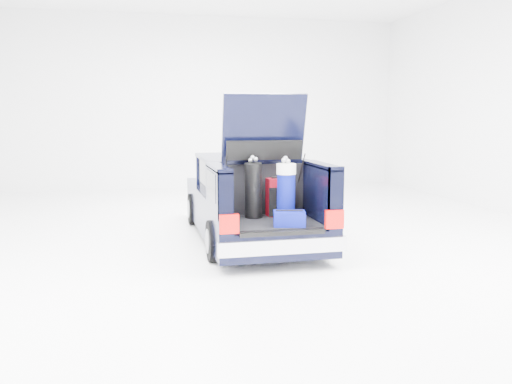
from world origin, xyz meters
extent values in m
plane|color=white|center=(0.00, 0.00, 0.00)|extent=(14.00, 14.00, 0.00)
cube|color=black|center=(0.00, 0.65, 0.50)|extent=(1.75, 3.00, 0.70)
cube|color=black|center=(0.00, 2.22, 0.40)|extent=(1.70, 0.30, 0.50)
cube|color=#B8B8C0|center=(0.00, 2.36, 0.33)|extent=(1.72, 0.10, 0.22)
cube|color=black|center=(0.00, 0.15, 1.12)|extent=(1.55, 1.95, 0.54)
cube|color=black|center=(0.00, 0.15, 1.41)|extent=(1.62, 2.05, 0.06)
cube|color=black|center=(0.00, -1.50, 0.35)|extent=(1.75, 1.30, 0.40)
cube|color=black|center=(0.00, -1.48, 0.57)|extent=(1.32, 1.18, 0.05)
cube|color=black|center=(-0.78, -1.50, 0.97)|extent=(0.20, 1.30, 0.85)
cube|color=black|center=(0.78, -1.50, 0.97)|extent=(0.20, 1.30, 0.85)
cube|color=black|center=(-0.78, -1.50, 1.41)|extent=(0.20, 1.30, 0.06)
cube|color=black|center=(0.78, -1.50, 1.41)|extent=(0.20, 1.30, 0.06)
cube|color=black|center=(0.00, -0.88, 0.97)|extent=(1.36, 0.08, 0.84)
cube|color=#B8B8C0|center=(0.00, -2.18, 0.38)|extent=(1.80, 0.12, 0.20)
cube|color=#A40907|center=(-0.74, -2.15, 0.72)|extent=(0.26, 0.07, 0.26)
cube|color=#A40907|center=(0.74, -2.15, 0.72)|extent=(0.26, 0.07, 0.26)
cube|color=black|center=(0.00, -2.15, 0.56)|extent=(1.20, 0.06, 0.06)
cube|color=black|center=(0.00, -1.05, 1.96)|extent=(1.28, 0.33, 1.03)
cube|color=black|center=(0.00, -1.01, 2.10)|extent=(0.95, 0.17, 0.54)
cylinder|color=black|center=(-0.82, 1.45, 0.31)|extent=(0.20, 0.62, 0.62)
cylinder|color=slate|center=(-0.82, 1.45, 0.31)|extent=(0.23, 0.36, 0.36)
cylinder|color=black|center=(0.82, 1.45, 0.31)|extent=(0.20, 0.62, 0.62)
cylinder|color=slate|center=(0.82, 1.45, 0.31)|extent=(0.23, 0.36, 0.36)
cylinder|color=black|center=(-0.82, -1.35, 0.31)|extent=(0.20, 0.62, 0.62)
cylinder|color=slate|center=(-0.82, -1.35, 0.31)|extent=(0.23, 0.36, 0.36)
cylinder|color=black|center=(0.82, -1.35, 0.31)|extent=(0.20, 0.62, 0.62)
cylinder|color=slate|center=(0.82, -1.35, 0.31)|extent=(0.23, 0.36, 0.36)
cube|color=#63030D|center=(0.23, -1.09, 0.89)|extent=(0.38, 0.25, 0.58)
cube|color=black|center=(0.23, -1.09, 1.20)|extent=(0.24, 0.06, 0.03)
cube|color=black|center=(0.23, -1.21, 0.83)|extent=(0.38, 0.04, 0.45)
cylinder|color=black|center=(-0.20, -1.19, 1.02)|extent=(0.34, 0.37, 0.85)
cube|color=white|center=(-0.20, -1.08, 1.05)|extent=(0.10, 0.05, 0.30)
sphere|color=#99999E|center=(-0.24, -1.17, 1.48)|extent=(0.07, 0.07, 0.07)
sphere|color=#99999E|center=(-0.17, -1.22, 1.50)|extent=(0.07, 0.07, 0.07)
cylinder|color=black|center=(0.22, -1.52, 0.65)|extent=(0.38, 0.38, 0.11)
cylinder|color=#040966|center=(0.22, -1.52, 1.01)|extent=(0.35, 0.35, 0.60)
cylinder|color=white|center=(0.22, -1.52, 1.37)|extent=(0.38, 0.38, 0.15)
sphere|color=#99999E|center=(0.26, -1.50, 1.48)|extent=(0.07, 0.07, 0.07)
sphere|color=#99999E|center=(0.22, -1.47, 1.52)|extent=(0.07, 0.07, 0.07)
cube|color=#040966|center=(0.17, -1.89, 0.71)|extent=(0.49, 0.38, 0.21)
cylinder|color=black|center=(0.17, -1.89, 0.82)|extent=(0.38, 0.11, 0.02)
camera|label=1|loc=(-1.94, -9.10, 2.15)|focal=38.00mm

